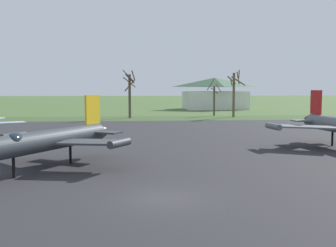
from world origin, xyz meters
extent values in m
plane|color=#425B2D|center=(0.00, 0.00, 0.00)|extent=(600.00, 600.00, 0.00)
cube|color=#28282B|center=(0.00, 18.31, 0.03)|extent=(102.36, 61.03, 0.05)
cube|color=#374E29|center=(0.00, 54.82, 0.03)|extent=(162.36, 12.00, 0.06)
cylinder|color=black|center=(17.28, 21.10, 2.16)|extent=(1.14, 0.94, 1.06)
cube|color=#565B60|center=(14.36, 15.78, 2.05)|extent=(5.94, 4.57, 0.14)
cylinder|color=#565B60|center=(11.55, 16.37, 2.05)|extent=(0.82, 2.46, 0.56)
cube|color=red|center=(17.38, 20.16, 4.15)|extent=(0.38, 1.85, 2.48)
cube|color=#565B60|center=(16.00, 19.95, 2.27)|extent=(2.34, 1.64, 0.14)
cube|color=#565B60|center=(18.78, 20.25, 2.27)|extent=(2.34, 1.64, 0.14)
cylinder|color=black|center=(17.71, 17.16, 0.70)|extent=(0.20, 0.20, 1.41)
cylinder|color=#33383D|center=(-7.42, 7.70, 2.03)|extent=(7.44, 11.32, 1.42)
cylinder|color=black|center=(-4.17, 13.25, 2.03)|extent=(1.25, 1.18, 0.99)
ellipsoid|color=#19232D|center=(-8.69, 5.55, 2.42)|extent=(0.98, 1.84, 0.92)
cube|color=#33383D|center=(-8.98, 10.43, 1.93)|extent=(4.53, 4.70, 0.13)
cube|color=#33383D|center=(-4.28, 7.67, 1.93)|extent=(4.45, 3.26, 0.13)
cylinder|color=#33383D|center=(-10.55, 11.75, 1.93)|extent=(1.61, 2.23, 0.53)
cylinder|color=#33383D|center=(-2.37, 6.95, 1.93)|extent=(1.61, 2.23, 0.53)
cube|color=yellow|center=(-4.63, 12.46, 3.89)|extent=(1.05, 1.62, 2.30)
cube|color=#33383D|center=(-5.81, 13.12, 2.14)|extent=(2.51, 2.22, 0.13)
cube|color=#33383D|center=(-3.48, 11.75, 2.14)|extent=(2.51, 2.22, 0.13)
cylinder|color=black|center=(-8.79, 5.37, 0.66)|extent=(0.19, 0.19, 1.32)
cylinder|color=black|center=(-6.05, 10.04, 0.66)|extent=(0.19, 0.19, 1.32)
cylinder|color=brown|center=(-1.90, 56.19, 4.10)|extent=(0.50, 0.50, 8.21)
cylinder|color=brown|center=(-1.86, 55.39, 7.42)|extent=(1.78, 0.34, 1.82)
cylinder|color=brown|center=(-1.95, 55.06, 6.75)|extent=(2.37, 0.29, 1.97)
cylinder|color=brown|center=(-1.21, 55.94, 8.05)|extent=(0.75, 1.60, 1.79)
cylinder|color=brown|center=(-2.10, 55.17, 7.90)|extent=(2.19, 0.59, 2.23)
cylinder|color=brown|center=(-1.87, 57.14, 6.18)|extent=(2.06, 0.28, 2.31)
cylinder|color=brown|center=(15.19, 61.04, 3.05)|extent=(0.38, 0.38, 6.11)
cylinder|color=brown|center=(15.88, 60.36, 5.75)|extent=(1.53, 1.53, 1.69)
cylinder|color=brown|center=(14.62, 61.86, 6.43)|extent=(1.83, 1.37, 2.36)
cylinder|color=brown|center=(15.08, 60.34, 5.18)|extent=(1.53, 0.39, 1.29)
cylinder|color=brown|center=(18.13, 56.74, 4.30)|extent=(0.49, 0.49, 8.60)
cylinder|color=brown|center=(19.05, 56.52, 8.32)|extent=(0.66, 2.01, 1.65)
cylinder|color=brown|center=(18.61, 55.33, 7.01)|extent=(3.01, 1.24, 1.77)
cylinder|color=brown|center=(18.83, 56.33, 7.59)|extent=(1.08, 1.65, 2.42)
cylinder|color=brown|center=(17.51, 56.15, 7.25)|extent=(1.48, 1.54, 1.58)
cylinder|color=brown|center=(17.60, 56.73, 6.87)|extent=(0.24, 1.21, 1.44)
cube|color=silver|center=(21.14, 89.14, 2.42)|extent=(16.95, 12.42, 4.84)
pyramid|color=#38563D|center=(21.14, 89.14, 7.32)|extent=(17.80, 13.04, 2.48)
camera|label=1|loc=(-1.53, -19.76, 5.53)|focal=43.06mm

